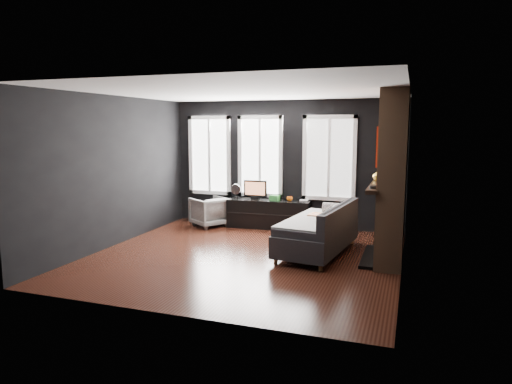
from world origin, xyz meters
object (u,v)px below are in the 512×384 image
(armchair, at_px, (210,210))
(book, at_px, (300,195))
(mug, at_px, (290,198))
(media_console, at_px, (269,213))
(mantel_vase, at_px, (379,175))
(monitor, at_px, (255,188))
(sofa, at_px, (317,228))

(armchair, height_order, book, book)
(mug, bearing_deg, media_console, 172.13)
(media_console, bearing_deg, armchair, -170.71)
(media_console, relative_size, mantel_vase, 8.31)
(monitor, bearing_deg, media_console, 5.45)
(monitor, height_order, mug, monitor)
(armchair, distance_m, book, 1.99)
(mug, bearing_deg, mantel_vase, -31.26)
(armchair, height_order, mug, mug)
(mantel_vase, bearing_deg, sofa, -154.65)
(sofa, distance_m, mug, 1.83)
(sofa, relative_size, mug, 16.51)
(book, xyz_separation_m, mantel_vase, (1.67, -1.27, 0.61))
(sofa, height_order, book, sofa)
(armchair, bearing_deg, monitor, 139.20)
(armchair, distance_m, monitor, 1.11)
(armchair, xyz_separation_m, media_console, (1.27, 0.29, -0.05))
(sofa, bearing_deg, armchair, 160.36)
(book, distance_m, mantel_vase, 2.18)
(mantel_vase, bearing_deg, book, 142.80)
(armchair, bearing_deg, sofa, 97.07)
(media_console, relative_size, book, 7.64)
(armchair, xyz_separation_m, book, (1.92, 0.37, 0.37))
(monitor, bearing_deg, armchair, -165.54)
(sofa, relative_size, book, 8.69)
(media_console, xyz_separation_m, mantel_vase, (2.32, -1.19, 1.03))
(sofa, xyz_separation_m, media_console, (-1.37, 1.64, -0.13))
(media_console, height_order, mantel_vase, mantel_vase)
(mug, relative_size, book, 0.53)
(armchair, distance_m, mug, 1.77)
(mug, xyz_separation_m, book, (0.19, 0.14, 0.05))
(monitor, bearing_deg, mug, -2.92)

